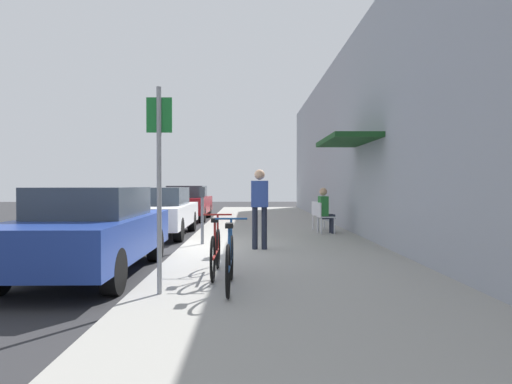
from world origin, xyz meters
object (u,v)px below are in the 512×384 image
parked_car_2 (187,202)px  seated_patron_0 (325,209)px  street_sign (159,173)px  parking_meter (202,211)px  pedestrian_standing (260,202)px  parked_car_1 (159,211)px  cafe_chair_1 (319,214)px  bicycle_1 (230,261)px  cafe_chair_0 (323,215)px  parked_car_0 (90,230)px  bicycle_0 (216,252)px

parked_car_2 → seated_patron_0: 8.09m
street_sign → parked_car_2: bearing=96.3°
parking_meter → pedestrian_standing: 1.58m
parked_car_1 → pedestrian_standing: 4.62m
cafe_chair_1 → parked_car_2: bearing=129.6°
bicycle_1 → seated_patron_0: bearing=70.4°
street_sign → cafe_chair_1: bearing=67.6°
cafe_chair_1 → seated_patron_0: bearing=-85.9°
cafe_chair_0 → parked_car_0: bearing=-132.1°
bicycle_0 → cafe_chair_0: bicycle_0 is taller
parked_car_1 → seated_patron_0: parked_car_1 is taller
street_sign → seated_patron_0: size_ratio=2.02×
parked_car_0 → street_sign: street_sign is taller
parked_car_0 → cafe_chair_1: size_ratio=5.06×
bicycle_1 → pedestrian_standing: pedestrian_standing is taller
cafe_chair_0 → pedestrian_standing: size_ratio=0.51×
parking_meter → street_sign: (-0.05, -4.77, 0.75)m
cafe_chair_0 → pedestrian_standing: pedestrian_standing is taller
street_sign → bicycle_0: 1.76m
cafe_chair_1 → parking_meter: bearing=-135.9°
cafe_chair_0 → pedestrian_standing: 3.71m
parked_car_2 → parking_meter: parked_car_2 is taller
street_sign → pedestrian_standing: street_sign is taller
cafe_chair_1 → pedestrian_standing: pedestrian_standing is taller
parking_meter → bicycle_0: parking_meter is taller
cafe_chair_0 → cafe_chair_1: size_ratio=1.00×
bicycle_0 → cafe_chair_0: bearing=66.1°
parking_meter → seated_patron_0: 3.98m
street_sign → bicycle_1: bearing=17.5°
parked_car_1 → cafe_chair_1: size_ratio=5.06×
parked_car_1 → street_sign: (1.50, -7.51, 0.91)m
parked_car_0 → parked_car_1: bearing=90.0°
parked_car_0 → parking_meter: (1.55, 2.94, 0.14)m
parking_meter → cafe_chair_1: bearing=44.1°
cafe_chair_0 → pedestrian_standing: (-1.88, -3.16, 0.50)m
cafe_chair_1 → cafe_chair_0: bearing=-90.2°
cafe_chair_1 → pedestrian_standing: bearing=-115.5°
parking_meter → street_sign: 4.83m
street_sign → bicycle_0: street_sign is taller
cafe_chair_0 → cafe_chair_1: same height
bicycle_0 → bicycle_1: 0.92m
street_sign → pedestrian_standing: 4.17m
cafe_chair_0 → cafe_chair_1: (0.00, 0.79, 0.00)m
cafe_chair_0 → bicycle_1: bearing=-109.2°
parking_meter → bicycle_0: size_ratio=0.77×
parked_car_1 → bicycle_1: (2.37, -7.24, -0.25)m
parked_car_1 → parked_car_2: parked_car_2 is taller
parked_car_1 → parking_meter: size_ratio=3.33×
bicycle_0 → street_sign: bearing=-118.1°
parked_car_1 → pedestrian_standing: (2.86, -3.61, 0.39)m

